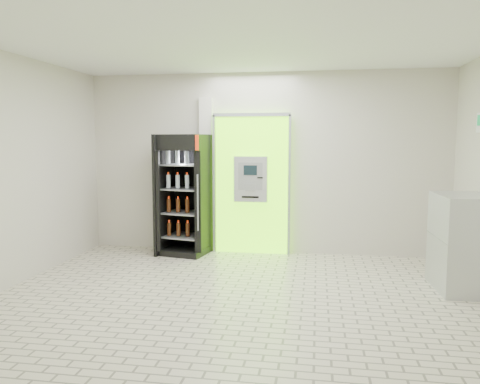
# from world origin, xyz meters

# --- Properties ---
(ground) EXTENTS (6.00, 6.00, 0.00)m
(ground) POSITION_xyz_m (0.00, 0.00, 0.00)
(ground) COLOR beige
(ground) RESTS_ON ground
(room_shell) EXTENTS (6.00, 6.00, 6.00)m
(room_shell) POSITION_xyz_m (0.00, 0.00, 1.84)
(room_shell) COLOR beige
(room_shell) RESTS_ON ground
(atm_assembly) EXTENTS (1.30, 0.24, 2.33)m
(atm_assembly) POSITION_xyz_m (-0.20, 2.41, 1.17)
(atm_assembly) COLOR #6FEC0A
(atm_assembly) RESTS_ON ground
(pillar) EXTENTS (0.22, 0.11, 2.60)m
(pillar) POSITION_xyz_m (-0.98, 2.45, 1.30)
(pillar) COLOR silver
(pillar) RESTS_ON ground
(beverage_cooler) EXTENTS (0.86, 0.81, 1.98)m
(beverage_cooler) POSITION_xyz_m (-1.29, 2.17, 0.95)
(beverage_cooler) COLOR black
(beverage_cooler) RESTS_ON ground
(steel_cabinet) EXTENTS (0.65, 0.93, 1.21)m
(steel_cabinet) POSITION_xyz_m (2.69, 0.88, 0.61)
(steel_cabinet) COLOR #B3B5BB
(steel_cabinet) RESTS_ON ground
(exit_sign) EXTENTS (0.02, 0.22, 0.26)m
(exit_sign) POSITION_xyz_m (2.99, 1.40, 2.12)
(exit_sign) COLOR white
(exit_sign) RESTS_ON room_shell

